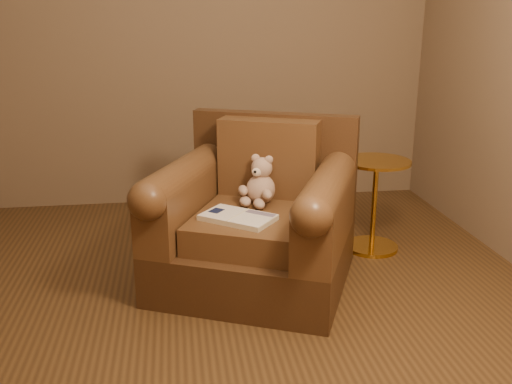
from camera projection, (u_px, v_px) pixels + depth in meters
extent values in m
plane|color=#4E341A|center=(187.00, 324.00, 2.82)|extent=(4.00, 4.00, 0.00)
cube|color=#776149|center=(173.00, 31.00, 4.31)|extent=(4.00, 0.02, 2.70)
cube|color=#776149|center=(200.00, 140.00, 0.53)|extent=(4.00, 0.02, 2.70)
cube|color=#422916|center=(255.00, 259.00, 3.23)|extent=(1.31, 1.28, 0.28)
cube|color=#422916|center=(274.00, 163.00, 3.49)|extent=(0.96, 0.51, 0.62)
cube|color=brown|center=(252.00, 226.00, 3.12)|extent=(0.82, 0.88, 0.15)
cube|color=brown|center=(269.00, 158.00, 3.35)|extent=(0.60, 0.39, 0.45)
cube|color=brown|center=(183.00, 205.00, 3.20)|extent=(0.54, 0.86, 0.32)
cube|color=brown|center=(326.00, 218.00, 2.99)|extent=(0.54, 0.86, 0.32)
cylinder|color=brown|center=(182.00, 177.00, 3.15)|extent=(0.54, 0.86, 0.20)
cylinder|color=brown|center=(327.00, 189.00, 2.94)|extent=(0.54, 0.86, 0.20)
ellipsoid|color=tan|center=(261.00, 189.00, 3.25)|extent=(0.17, 0.15, 0.17)
sphere|color=tan|center=(262.00, 168.00, 3.22)|extent=(0.12, 0.12, 0.12)
ellipsoid|color=tan|center=(256.00, 158.00, 3.23)|extent=(0.05, 0.03, 0.05)
ellipsoid|color=tan|center=(269.00, 160.00, 3.19)|extent=(0.05, 0.03, 0.05)
ellipsoid|color=beige|center=(257.00, 172.00, 3.18)|extent=(0.06, 0.04, 0.05)
sphere|color=black|center=(255.00, 172.00, 3.16)|extent=(0.02, 0.02, 0.02)
ellipsoid|color=tan|center=(243.00, 190.00, 3.23)|extent=(0.06, 0.11, 0.06)
ellipsoid|color=tan|center=(267.00, 194.00, 3.16)|extent=(0.06, 0.11, 0.06)
ellipsoid|color=tan|center=(245.00, 202.00, 3.20)|extent=(0.07, 0.11, 0.06)
ellipsoid|color=tan|center=(259.00, 204.00, 3.16)|extent=(0.07, 0.11, 0.06)
cube|color=beige|center=(238.00, 218.00, 2.99)|extent=(0.43, 0.40, 0.03)
cube|color=white|center=(223.00, 212.00, 3.03)|extent=(0.28, 0.29, 0.00)
cube|color=white|center=(253.00, 218.00, 2.94)|extent=(0.28, 0.29, 0.00)
cube|color=beige|center=(238.00, 215.00, 2.99)|extent=(0.14, 0.18, 0.00)
cube|color=#0F1638|center=(216.00, 211.00, 3.05)|extent=(0.10, 0.10, 0.00)
cube|color=slate|center=(261.00, 213.00, 3.01)|extent=(0.16, 0.14, 0.00)
cylinder|color=gold|center=(371.00, 247.00, 3.73)|extent=(0.34, 0.34, 0.03)
cylinder|color=gold|center=(374.00, 205.00, 3.65)|extent=(0.03, 0.03, 0.55)
cylinder|color=gold|center=(377.00, 162.00, 3.56)|extent=(0.43, 0.43, 0.02)
cylinder|color=gold|center=(377.00, 164.00, 3.56)|extent=(0.03, 0.03, 0.02)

